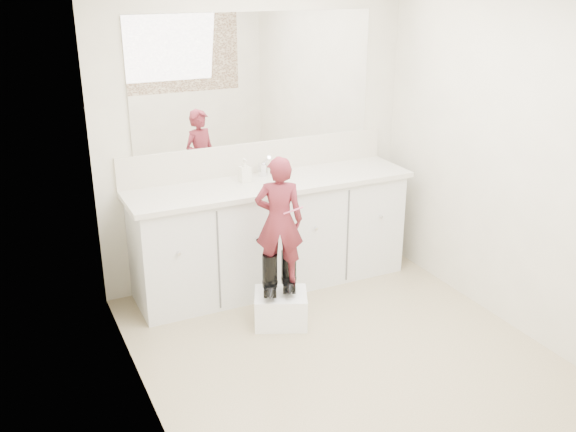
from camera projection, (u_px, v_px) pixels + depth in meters
floor at (347, 357)px, 4.29m from camera, size 3.00×3.00×0.00m
wall_back at (256, 134)px, 5.13m from camera, size 2.60×0.00×2.60m
wall_front at (544, 292)px, 2.60m from camera, size 2.60×0.00×2.60m
wall_left at (139, 221)px, 3.34m from camera, size 0.00×3.00×3.00m
wall_right at (516, 162)px, 4.39m from camera, size 0.00×3.00×3.00m
vanity_cabinet at (271, 235)px, 5.17m from camera, size 2.20×0.55×0.85m
countertop at (272, 184)px, 5.00m from camera, size 2.28×0.58×0.04m
backsplash at (258, 157)px, 5.18m from camera, size 2.28×0.03×0.25m
mirror at (256, 79)px, 4.96m from camera, size 2.00×0.02×1.00m
dot_panel at (559, 186)px, 2.45m from camera, size 2.00×0.01×1.20m
faucet at (263, 169)px, 5.12m from camera, size 0.08×0.08×0.10m
cup at (284, 170)px, 5.10m from camera, size 0.13×0.13×0.11m
soap_bottle at (245, 170)px, 4.96m from camera, size 0.09×0.09×0.18m
step_stool at (281, 308)px, 4.68m from camera, size 0.47×0.44×0.24m
boot_left at (270, 275)px, 4.56m from camera, size 0.19×0.24×0.31m
boot_right at (289, 271)px, 4.62m from camera, size 0.19×0.24×0.31m
toddler at (279, 220)px, 4.45m from camera, size 0.40×0.34×0.92m
toothbrush at (293, 211)px, 4.38m from camera, size 0.13×0.07×0.06m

